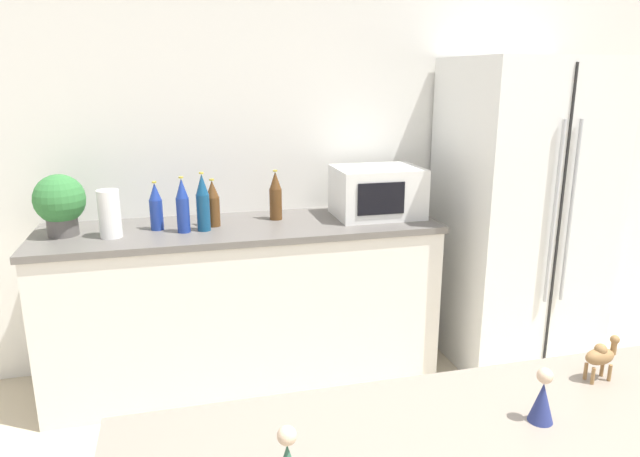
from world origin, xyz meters
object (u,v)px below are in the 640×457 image
back_bottle_2 (203,203)px  wise_man_figurine_blue (542,399)px  back_bottle_4 (156,207)px  paper_towel_roll (110,214)px  back_bottle_3 (183,206)px  camel_figurine (601,355)px  potted_plant (60,202)px  refrigerator (519,213)px  microwave (377,192)px  back_bottle_0 (213,204)px  back_bottle_1 (276,196)px

back_bottle_2 → wise_man_figurine_blue: (0.63, -1.95, -0.06)m
back_bottle_4 → back_bottle_2: bearing=-18.3°
paper_towel_roll → back_bottle_3: back_bottle_3 is taller
camel_figurine → potted_plant: bearing=129.4°
refrigerator → potted_plant: (-2.52, 0.11, 0.18)m
back_bottle_2 → microwave: bearing=4.7°
microwave → back_bottle_2: size_ratio=1.57×
back_bottle_0 → paper_towel_roll: bearing=-169.3°
microwave → back_bottle_0: 0.92m
potted_plant → paper_towel_roll: bearing=-21.8°
paper_towel_roll → back_bottle_3: size_ratio=0.82×
potted_plant → camel_figurine: size_ratio=2.65×
microwave → back_bottle_4: size_ratio=1.88×
potted_plant → paper_towel_roll: potted_plant is taller
paper_towel_roll → back_bottle_4: size_ratio=0.93×
refrigerator → back_bottle_0: 1.78m
back_bottle_1 → back_bottle_4: (-0.64, -0.06, -0.01)m
back_bottle_3 → back_bottle_4: back_bottle_3 is taller
back_bottle_0 → wise_man_figurine_blue: bearing=-74.2°
microwave → back_bottle_2: bearing=-175.3°
paper_towel_roll → microwave: 1.43m
back_bottle_0 → microwave: bearing=-0.0°
back_bottle_0 → camel_figurine: 2.08m
microwave → wise_man_figurine_blue: bearing=-99.6°
back_bottle_4 → refrigerator: bearing=-2.9°
paper_towel_roll → microwave: size_ratio=0.50×
paper_towel_roll → potted_plant: bearing=158.2°
back_bottle_1 → back_bottle_2: 0.43m
back_bottle_3 → paper_towel_roll: bearing=-178.7°
paper_towel_roll → back_bottle_3: bearing=1.3°
camel_figurine → wise_man_figurine_blue: wise_man_figurine_blue is taller
refrigerator → back_bottle_0: (-1.77, 0.11, 0.13)m
microwave → back_bottle_1: bearing=173.8°
microwave → back_bottle_2: (-0.98, -0.08, 0.01)m
refrigerator → back_bottle_0: bearing=176.6°
back_bottle_1 → potted_plant: bearing=-176.7°
microwave → back_bottle_1: size_ratio=1.73×
potted_plant → wise_man_figurine_blue: size_ratio=2.39×
back_bottle_1 → refrigerator: bearing=-6.8°
camel_figurine → wise_man_figurine_blue: bearing=-154.4°
microwave → back_bottle_3: 1.08m
microwave → wise_man_figurine_blue: microwave is taller
potted_plant → paper_towel_roll: 0.26m
potted_plant → back_bottle_2: bearing=-6.6°
potted_plant → back_bottle_3: 0.60m
back_bottle_0 → back_bottle_3: size_ratio=0.88×
back_bottle_2 → back_bottle_3: 0.10m
potted_plant → back_bottle_3: bearing=-8.4°
paper_towel_roll → back_bottle_4: (0.22, 0.09, 0.00)m
refrigerator → paper_towel_roll: bearing=179.7°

